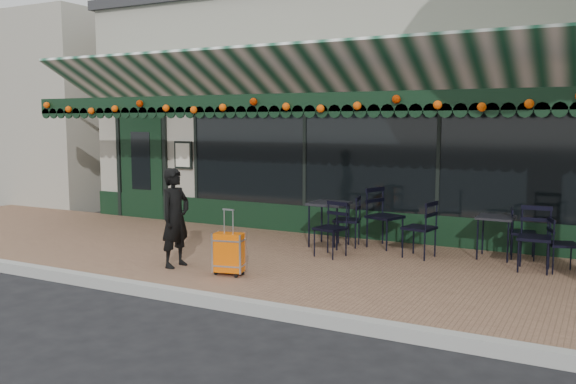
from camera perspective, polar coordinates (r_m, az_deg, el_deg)
The scene contains 16 objects.
ground at distance 7.31m, azimuth -5.31°, elevation -10.73°, with size 80.00×80.00×0.00m, color black.
sidewalk at distance 8.96m, azimuth 1.73°, elevation -6.91°, with size 18.00×4.00×0.15m, color brown.
curb at distance 7.22m, azimuth -5.67°, elevation -10.32°, with size 18.00×0.16×0.15m, color #9E9E99.
restaurant_building at distance 14.19m, azimuth 12.27°, elevation 6.91°, with size 12.00×9.60×4.50m.
neighbor_building_left at distance 21.78m, azimuth -22.93°, elevation 6.75°, with size 12.00×8.00×4.80m, color gray.
woman at distance 8.61m, azimuth -10.49°, elevation -2.38°, with size 0.50×0.33×1.38m, color black.
suitcase at distance 8.11m, azimuth -5.55°, elevation -5.73°, with size 0.42×0.29×0.88m.
cafe_table_a at distance 9.50m, azimuth 18.86°, elevation -2.55°, with size 0.51×0.51×0.63m.
cafe_table_b at distance 9.88m, azimuth 3.87°, elevation -1.38°, with size 0.58×0.58×0.72m.
chair_a_left at distance 9.29m, azimuth 12.18°, elevation -3.37°, with size 0.43×0.43×0.87m, color black, non-canonical shape.
chair_a_right at distance 9.67m, azimuth 21.12°, elevation -3.62°, with size 0.38×0.38×0.76m, color black, non-canonical shape.
chair_a_front at distance 8.91m, azimuth 22.07°, elevation -4.07°, with size 0.45×0.45×0.89m, color black, non-canonical shape.
chair_a_extra at distance 8.99m, azimuth 24.32°, elevation -4.54°, with size 0.37×0.37×0.75m, color black, non-canonical shape.
chair_b_left at distance 9.94m, azimuth 5.53°, elevation -2.69°, with size 0.42×0.42×0.83m, color black, non-canonical shape.
chair_b_right at distance 9.90m, azimuth 9.06°, elevation -2.37°, with size 0.49×0.49×0.98m, color black, non-canonical shape.
chair_b_front at distance 9.17m, azimuth 3.99°, elevation -3.48°, with size 0.42×0.42×0.83m, color black, non-canonical shape.
Camera 1 is at (3.83, -5.83, 2.19)m, focal length 38.00 mm.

